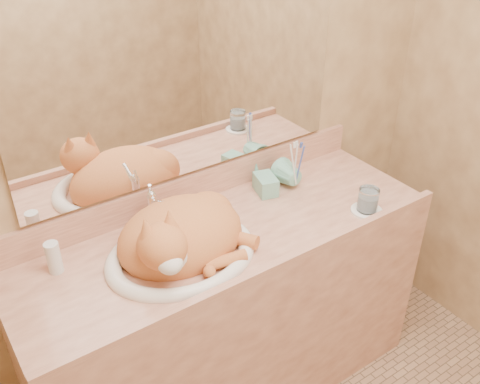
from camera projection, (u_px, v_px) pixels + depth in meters
wall_back at (186, 107)px, 1.94m from camera, size 2.40×0.02×2.50m
vanity_counter at (230, 316)px, 2.19m from camera, size 1.60×0.55×0.85m
mirror at (185, 70)px, 1.85m from camera, size 1.30×0.02×0.80m
sink_basin at (180, 237)px, 1.80m from camera, size 0.61×0.55×0.16m
faucet at (153, 209)px, 1.94m from camera, size 0.06×0.12×0.17m
cat at (180, 234)px, 1.82m from camera, size 0.46×0.38×0.25m
soap_dispenser at (271, 181)px, 2.10m from camera, size 0.09×0.09×0.17m
toothbrush_cup at (296, 180)px, 2.18m from camera, size 0.11×0.11×0.10m
toothbrushes at (297, 162)px, 2.13m from camera, size 0.04×0.04×0.23m
saucer at (366, 211)px, 2.07m from camera, size 0.12×0.12×0.01m
water_glass at (368, 200)px, 2.04m from camera, size 0.08×0.08×0.09m
lotion_bottle at (54, 258)px, 1.75m from camera, size 0.05×0.05×0.11m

